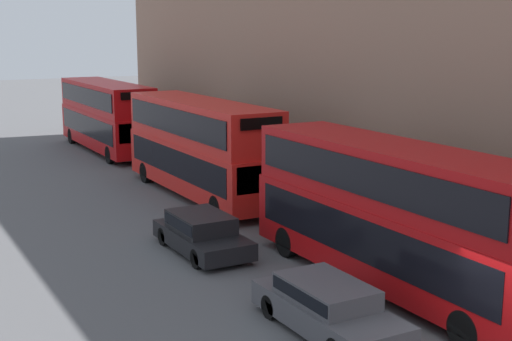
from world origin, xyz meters
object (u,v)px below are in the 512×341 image
object	(u,v)px
bus_second_in_queue	(200,144)
pedestrian	(277,183)
car_dark_sedan	(328,306)
bus_third_in_queue	(106,114)
car_hatchback	(202,232)
bus_leading	(395,211)

from	to	relation	value
bus_second_in_queue	pedestrian	world-z (taller)	bus_second_in_queue
car_dark_sedan	bus_third_in_queue	bearing A→B (deg)	83.26
bus_third_in_queue	car_hatchback	distance (m)	21.62
bus_third_in_queue	car_dark_sedan	world-z (taller)	bus_third_in_queue
bus_leading	bus_third_in_queue	bearing A→B (deg)	90.00
bus_leading	pedestrian	world-z (taller)	bus_leading
bus_second_in_queue	bus_leading	bearing A→B (deg)	-90.00
bus_third_in_queue	car_dark_sedan	bearing A→B (deg)	-96.74
pedestrian	bus_third_in_queue	bearing A→B (deg)	99.32
bus_second_in_queue	bus_third_in_queue	distance (m)	13.81
bus_third_in_queue	pedestrian	bearing A→B (deg)	-80.68
bus_leading	car_hatchback	bearing A→B (deg)	120.21
bus_third_in_queue	pedestrian	size ratio (longest dim) A/B	6.90
bus_leading	bus_second_in_queue	bearing A→B (deg)	90.00
bus_leading	car_hatchback	distance (m)	6.95
bus_second_in_queue	bus_third_in_queue	bearing A→B (deg)	90.00
car_dark_sedan	car_hatchback	size ratio (longest dim) A/B	1.06
bus_second_in_queue	bus_third_in_queue	xyz separation A→B (m)	(-0.00, 13.81, -0.05)
bus_third_in_queue	bus_second_in_queue	bearing A→B (deg)	-90.00
bus_leading	bus_second_in_queue	size ratio (longest dim) A/B	1.00
bus_third_in_queue	pedestrian	xyz separation A→B (m)	(2.64, -16.08, -1.59)
bus_third_in_queue	car_dark_sedan	size ratio (longest dim) A/B	2.44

